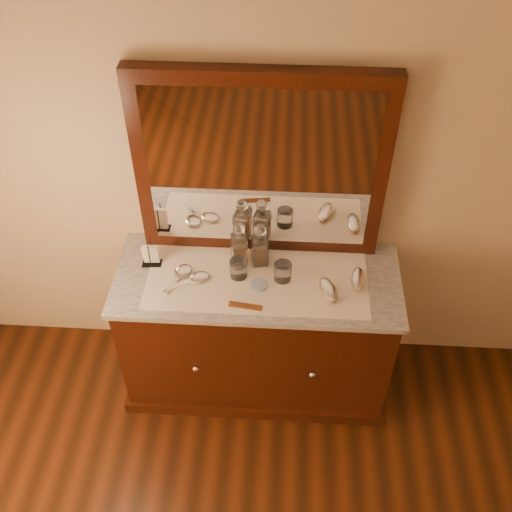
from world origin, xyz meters
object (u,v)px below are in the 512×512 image
object	(u,v)px
mirror_frame	(260,167)
hand_mirror_outer	(181,274)
dresser_cabinet	(257,333)
pin_dish	(259,285)
brush_far	(358,280)
comb	(246,306)
napkin_rack	(151,255)
decanter_left	(239,247)
decanter_right	(260,248)
hand_mirror_inner	(196,279)
brush_near	(328,290)

from	to	relation	value
mirror_frame	hand_mirror_outer	xyz separation A→B (m)	(-0.38, -0.25, -0.49)
dresser_cabinet	pin_dish	world-z (taller)	pin_dish
pin_dish	brush_far	world-z (taller)	brush_far
dresser_cabinet	comb	xyz separation A→B (m)	(-0.04, -0.20, 0.45)
dresser_cabinet	comb	size ratio (longest dim) A/B	8.59
napkin_rack	hand_mirror_outer	xyz separation A→B (m)	(0.16, -0.07, -0.05)
mirror_frame	pin_dish	bearing A→B (deg)	-87.55
pin_dish	decanter_left	xyz separation A→B (m)	(-0.11, 0.17, 0.09)
hand_mirror_outer	pin_dish	bearing A→B (deg)	-7.34
pin_dish	mirror_frame	bearing A→B (deg)	92.45
dresser_cabinet	decanter_right	bearing A→B (deg)	86.61
hand_mirror_outer	brush_far	bearing A→B (deg)	0.02
decanter_left	hand_mirror_outer	size ratio (longest dim) A/B	1.14
decanter_right	brush_far	size ratio (longest dim) A/B	1.61
decanter_right	hand_mirror_inner	distance (m)	0.35
decanter_left	decanter_right	size ratio (longest dim) A/B	1.00
comb	decanter_left	size ratio (longest dim) A/B	0.65
dresser_cabinet	comb	world-z (taller)	comb
dresser_cabinet	napkin_rack	bearing A→B (deg)	172.87
mirror_frame	brush_far	distance (m)	0.73
pin_dish	brush_near	distance (m)	0.34
comb	hand_mirror_outer	bearing A→B (deg)	158.41
napkin_rack	brush_near	distance (m)	0.91
brush_far	hand_mirror_outer	distance (m)	0.88
dresser_cabinet	brush_near	xyz separation A→B (m)	(0.35, -0.09, 0.47)
mirror_frame	dresser_cabinet	bearing A→B (deg)	-90.00
dresser_cabinet	mirror_frame	size ratio (longest dim) A/B	1.17
brush_far	comb	bearing A→B (deg)	-160.70
decanter_left	napkin_rack	bearing A→B (deg)	-173.81
decanter_right	mirror_frame	bearing A→B (deg)	92.71
dresser_cabinet	decanter_left	distance (m)	0.56
napkin_rack	hand_mirror_outer	size ratio (longest dim) A/B	0.68
napkin_rack	decanter_left	bearing A→B (deg)	6.19
mirror_frame	napkin_rack	world-z (taller)	mirror_frame
comb	napkin_rack	xyz separation A→B (m)	(-0.50, 0.26, 0.05)
dresser_cabinet	comb	distance (m)	0.49
dresser_cabinet	decanter_right	world-z (taller)	decanter_right
napkin_rack	brush_far	distance (m)	1.05
napkin_rack	decanter_left	size ratio (longest dim) A/B	0.59
comb	brush_far	bearing A→B (deg)	26.96
mirror_frame	decanter_left	distance (m)	0.43
dresser_cabinet	decanter_left	xyz separation A→B (m)	(-0.10, 0.12, 0.54)
mirror_frame	brush_far	world-z (taller)	mirror_frame
napkin_rack	dresser_cabinet	bearing A→B (deg)	-7.13
decanter_right	brush_near	world-z (taller)	decanter_right
comb	decanter_right	bearing A→B (deg)	88.33
brush_near	mirror_frame	bearing A→B (deg)	136.49
pin_dish	comb	size ratio (longest dim) A/B	0.53
decanter_right	brush_near	distance (m)	0.40
decanter_left	mirror_frame	bearing A→B (deg)	52.56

